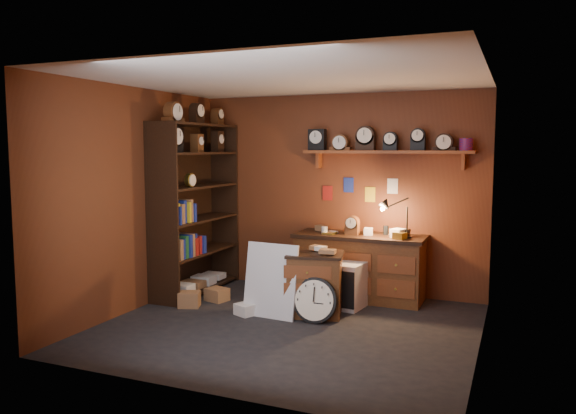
# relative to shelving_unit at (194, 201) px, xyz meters

# --- Properties ---
(floor) EXTENTS (4.00, 4.00, 0.00)m
(floor) POSITION_rel_shelving_unit_xyz_m (1.79, -0.98, -1.25)
(floor) COLOR black
(floor) RESTS_ON ground
(room_shell) EXTENTS (4.02, 3.62, 2.71)m
(room_shell) POSITION_rel_shelving_unit_xyz_m (1.84, -0.87, 0.47)
(room_shell) COLOR brown
(room_shell) RESTS_ON ground
(shelving_unit) EXTENTS (0.47, 1.60, 2.58)m
(shelving_unit) POSITION_rel_shelving_unit_xyz_m (0.00, 0.00, 0.00)
(shelving_unit) COLOR black
(shelving_unit) RESTS_ON ground
(workbench) EXTENTS (1.69, 0.66, 1.36)m
(workbench) POSITION_rel_shelving_unit_xyz_m (2.20, 0.49, -0.78)
(workbench) COLOR brown
(workbench) RESTS_ON ground
(low_cabinet) EXTENTS (0.76, 0.68, 0.83)m
(low_cabinet) POSITION_rel_shelving_unit_xyz_m (1.90, -0.41, -0.85)
(low_cabinet) COLOR brown
(low_cabinet) RESTS_ON ground
(big_round_clock) EXTENTS (0.52, 0.17, 0.52)m
(big_round_clock) POSITION_rel_shelving_unit_xyz_m (2.01, -0.69, -1.00)
(big_round_clock) COLOR black
(big_round_clock) RESTS_ON ground
(white_panel) EXTENTS (0.68, 0.24, 0.88)m
(white_panel) POSITION_rel_shelving_unit_xyz_m (1.45, -0.68, -1.25)
(white_panel) COLOR silver
(white_panel) RESTS_ON ground
(mini_fridge) EXTENTS (0.61, 0.63, 0.56)m
(mini_fridge) POSITION_rel_shelving_unit_xyz_m (2.11, 0.08, -0.97)
(mini_fridge) COLOR silver
(mini_fridge) RESTS_ON ground
(floor_box_a) EXTENTS (0.32, 0.29, 0.16)m
(floor_box_a) POSITION_rel_shelving_unit_xyz_m (0.53, -0.32, -1.17)
(floor_box_a) COLOR #9B6B43
(floor_box_a) RESTS_ON ground
(floor_box_b) EXTENTS (0.31, 0.33, 0.13)m
(floor_box_b) POSITION_rel_shelving_unit_xyz_m (1.16, -0.71, -1.19)
(floor_box_b) COLOR white
(floor_box_b) RESTS_ON ground
(floor_box_c) EXTENTS (0.31, 0.29, 0.19)m
(floor_box_c) POSITION_rel_shelving_unit_xyz_m (0.35, -0.71, -1.16)
(floor_box_c) COLOR #9B6B43
(floor_box_c) RESTS_ON ground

